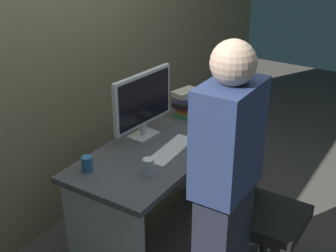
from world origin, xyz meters
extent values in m
plane|color=#4C4742|center=(0.00, 0.00, 0.00)|extent=(9.00, 9.00, 0.00)
cube|color=#8C7F5B|center=(0.00, 0.81, 1.50)|extent=(6.40, 0.10, 3.00)
cube|color=#4C4C51|center=(0.00, 0.00, 0.73)|extent=(1.39, 0.64, 0.04)
cube|color=#B2B2B7|center=(-0.63, 0.00, 0.35)|extent=(0.06, 0.56, 0.71)
cube|color=#B2B2B7|center=(0.63, 0.00, 0.35)|extent=(0.06, 0.56, 0.71)
cylinder|color=black|center=(0.01, -0.77, 0.23)|extent=(0.05, 0.05, 0.39)
cube|color=black|center=(0.01, -0.77, 0.46)|extent=(0.44, 0.44, 0.08)
cube|color=black|center=(0.01, -0.58, 0.72)|extent=(0.40, 0.06, 0.44)
cube|color=#262838|center=(-0.39, -0.65, 0.42)|extent=(0.34, 0.20, 0.85)
cube|color=navy|center=(-0.39, -0.65, 1.14)|extent=(0.40, 0.24, 0.58)
sphere|color=beige|center=(-0.39, -0.65, 1.53)|extent=(0.22, 0.22, 0.22)
cube|color=silver|center=(0.04, 0.17, 0.76)|extent=(0.21, 0.16, 0.02)
cube|color=silver|center=(0.04, 0.17, 0.81)|extent=(0.04, 0.03, 0.08)
cube|color=silver|center=(0.04, 0.17, 1.03)|extent=(0.54, 0.08, 0.36)
cube|color=black|center=(0.04, 0.16, 1.03)|extent=(0.50, 0.05, 0.32)
cube|color=white|center=(-0.05, -0.11, 0.76)|extent=(0.44, 0.15, 0.02)
ellipsoid|color=white|center=(0.28, -0.10, 0.77)|extent=(0.06, 0.10, 0.03)
cylinder|color=silver|center=(-0.36, -0.14, 0.80)|extent=(0.07, 0.07, 0.10)
cylinder|color=#3372B2|center=(-0.52, 0.19, 0.80)|extent=(0.07, 0.07, 0.09)
cube|color=#338C59|center=(0.51, 0.12, 0.76)|extent=(0.20, 0.14, 0.02)
cube|color=gold|center=(0.52, 0.10, 0.79)|extent=(0.17, 0.15, 0.03)
cube|color=red|center=(0.52, 0.11, 0.82)|extent=(0.20, 0.16, 0.03)
cube|color=black|center=(0.50, 0.12, 0.85)|extent=(0.20, 0.13, 0.04)
cube|color=#594C72|center=(0.51, 0.11, 0.89)|extent=(0.20, 0.18, 0.04)
cube|color=beige|center=(0.52, 0.12, 0.92)|extent=(0.22, 0.16, 0.04)
cube|color=black|center=(0.43, -0.15, 0.75)|extent=(0.12, 0.16, 0.01)
camera|label=1|loc=(-2.26, -1.49, 2.17)|focal=49.16mm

